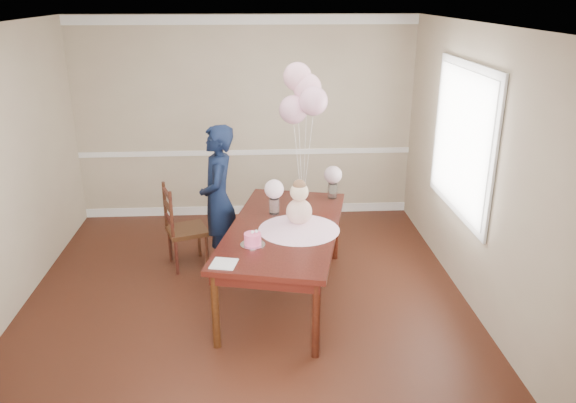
{
  "coord_description": "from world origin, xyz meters",
  "views": [
    {
      "loc": [
        0.12,
        -4.93,
        2.98
      ],
      "look_at": [
        0.43,
        0.16,
        1.05
      ],
      "focal_mm": 35.0,
      "sensor_mm": 36.0,
      "label": 1
    }
  ],
  "objects_px": {
    "birthday_cake": "(253,239)",
    "dining_chair_seat": "(187,230)",
    "dining_table_top": "(284,229)",
    "woman": "(218,200)"
  },
  "relations": [
    {
      "from": "dining_table_top",
      "to": "woman",
      "type": "relative_size",
      "value": 1.26
    },
    {
      "from": "woman",
      "to": "birthday_cake",
      "type": "bearing_deg",
      "value": 18.37
    },
    {
      "from": "birthday_cake",
      "to": "dining_chair_seat",
      "type": "distance_m",
      "value": 1.47
    },
    {
      "from": "woman",
      "to": "dining_table_top",
      "type": "bearing_deg",
      "value": 44.89
    },
    {
      "from": "birthday_cake",
      "to": "woman",
      "type": "distance_m",
      "value": 1.15
    },
    {
      "from": "birthday_cake",
      "to": "woman",
      "type": "relative_size",
      "value": 0.09
    },
    {
      "from": "dining_table_top",
      "to": "birthday_cake",
      "type": "relative_size",
      "value": 13.33
    },
    {
      "from": "dining_table_top",
      "to": "dining_chair_seat",
      "type": "relative_size",
      "value": 4.96
    },
    {
      "from": "woman",
      "to": "dining_chair_seat",
      "type": "bearing_deg",
      "value": -106.65
    },
    {
      "from": "dining_chair_seat",
      "to": "woman",
      "type": "distance_m",
      "value": 0.56
    }
  ]
}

